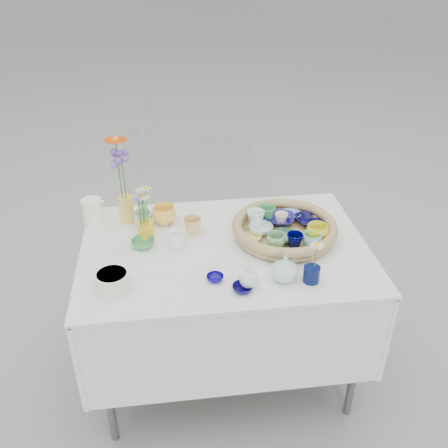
{
  "coord_description": "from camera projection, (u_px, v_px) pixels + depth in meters",
  "views": [
    {
      "loc": [
        -0.24,
        -1.81,
        1.99
      ],
      "look_at": [
        0.0,
        0.02,
        0.87
      ],
      "focal_mm": 40.0,
      "sensor_mm": 36.0,
      "label": 1
    }
  ],
  "objects": [
    {
      "name": "daisy_posy",
      "position": [
        141.0,
        207.0,
        2.17
      ],
      "size": [
        0.1,
        0.1,
        0.17
      ],
      "primitive_type": null,
      "rotation": [
        0.0,
        0.0,
        0.15
      ],
      "color": "silver",
      "rests_on": "daisy_cup"
    },
    {
      "name": "white_pitcher",
      "position": [
        93.0,
        211.0,
        2.34
      ],
      "size": [
        0.15,
        0.12,
        0.12
      ],
      "primitive_type": null,
      "rotation": [
        0.0,
        0.0,
        0.2
      ],
      "color": "white",
      "rests_on": "display_table"
    },
    {
      "name": "tray_ceramic_6",
      "position": [
        256.0,
        218.0,
        2.3
      ],
      "size": [
        0.1,
        0.1,
        0.08
      ],
      "primitive_type": "imported",
      "rotation": [
        0.0,
        0.0,
        -0.2
      ],
      "color": "white",
      "rests_on": "wicker_tray"
    },
    {
      "name": "tray_ceramic_5",
      "position": [
        261.0,
        229.0,
        2.26
      ],
      "size": [
        0.14,
        0.14,
        0.03
      ],
      "primitive_type": "imported",
      "rotation": [
        0.0,
        0.0,
        -0.31
      ],
      "color": "silver",
      "rests_on": "wicker_tray"
    },
    {
      "name": "tray_ceramic_8",
      "position": [
        291.0,
        215.0,
        2.38
      ],
      "size": [
        0.1,
        0.1,
        0.02
      ],
      "primitive_type": "imported",
      "rotation": [
        0.0,
        0.0,
        -0.09
      ],
      "color": "#88A7DA",
      "rests_on": "wicker_tray"
    },
    {
      "name": "tray_ceramic_11",
      "position": [
        312.0,
        240.0,
        2.15
      ],
      "size": [
        0.11,
        0.11,
        0.07
      ],
      "primitive_type": "imported",
      "rotation": [
        0.0,
        0.0,
        0.43
      ],
      "color": "#7EC8A7",
      "rests_on": "wicker_tray"
    },
    {
      "name": "bud_vase_seafoam",
      "position": [
        285.0,
        268.0,
        1.97
      ],
      "size": [
        0.15,
        0.15,
        0.11
      ],
      "primitive_type": "imported",
      "rotation": [
        0.0,
        0.0,
        -0.43
      ],
      "color": "#B0D9CA",
      "rests_on": "display_table"
    },
    {
      "name": "ground",
      "position": [
        224.0,
        369.0,
        2.6
      ],
      "size": [
        80.0,
        80.0,
        0.0
      ],
      "primitive_type": "plane",
      "color": "gray"
    },
    {
      "name": "display_table",
      "position": [
        224.0,
        369.0,
        2.6
      ],
      "size": [
        1.26,
        0.86,
        0.77
      ],
      "primitive_type": null,
      "color": "white",
      "rests_on": "ground"
    },
    {
      "name": "tray_ceramic_0",
      "position": [
        279.0,
        219.0,
        2.33
      ],
      "size": [
        0.18,
        0.18,
        0.03
      ],
      "primitive_type": "imported",
      "rotation": [
        0.0,
        0.0,
        -0.32
      ],
      "color": "navy",
      "rests_on": "wicker_tray"
    },
    {
      "name": "loose_ceramic_1",
      "position": [
        193.0,
        226.0,
        2.28
      ],
      "size": [
        0.1,
        0.1,
        0.08
      ],
      "primitive_type": "imported",
      "rotation": [
        0.0,
        0.0,
        0.17
      ],
      "color": "tan",
      "rests_on": "display_table"
    },
    {
      "name": "tray_ceramic_12",
      "position": [
        267.0,
        213.0,
        2.35
      ],
      "size": [
        0.08,
        0.08,
        0.07
      ],
      "primitive_type": "imported",
      "rotation": [
        0.0,
        0.0,
        -0.0
      ],
      "color": "#44A755",
      "rests_on": "wicker_tray"
    },
    {
      "name": "tray_ceramic_3",
      "position": [
        284.0,
        237.0,
        2.2
      ],
      "size": [
        0.14,
        0.14,
        0.03
      ],
      "primitive_type": "imported",
      "rotation": [
        0.0,
        0.0,
        0.33
      ],
      "color": "#3E7E59",
      "rests_on": "wicker_tray"
    },
    {
      "name": "tray_ceramic_2",
      "position": [
        317.0,
        233.0,
        2.19
      ],
      "size": [
        0.12,
        0.12,
        0.08
      ],
      "primitive_type": "imported",
      "rotation": [
        0.0,
        0.0,
        -0.23
      ],
      "color": "yellow",
      "rests_on": "wicker_tray"
    },
    {
      "name": "loose_ceramic_6",
      "position": [
        243.0,
        288.0,
        1.93
      ],
      "size": [
        0.1,
        0.1,
        0.03
      ],
      "primitive_type": "imported",
      "rotation": [
        0.0,
        0.0,
        -0.28
      ],
      "color": "#0D0749",
      "rests_on": "display_table"
    },
    {
      "name": "tall_vase_yellow",
      "position": [
        126.0,
        209.0,
        2.35
      ],
      "size": [
        0.09,
        0.09,
        0.13
      ],
      "primitive_type": "cylinder",
      "rotation": [
        0.0,
        0.0,
        0.39
      ],
      "color": "gold",
      "rests_on": "display_table"
    },
    {
      "name": "tray_ceramic_7",
      "position": [
        281.0,
        219.0,
        2.31
      ],
      "size": [
        0.07,
        0.07,
        0.06
      ],
      "primitive_type": "imported",
      "rotation": [
        0.0,
        0.0,
        -0.21
      ],
      "color": "#F0E5C9",
      "rests_on": "wicker_tray"
    },
    {
      "name": "gerbera",
      "position": [
        119.0,
        169.0,
        2.25
      ],
      "size": [
        0.15,
        0.15,
        0.3
      ],
      "primitive_type": null,
      "rotation": [
        0.0,
        0.0,
        0.34
      ],
      "color": "#D64000",
      "rests_on": "tall_vase_yellow"
    },
    {
      "name": "tray_ceramic_10",
      "position": [
        252.0,
        238.0,
        2.2
      ],
      "size": [
        0.11,
        0.11,
        0.03
      ],
      "primitive_type": "imported",
      "rotation": [
        0.0,
        0.0,
        0.28
      ],
      "color": "#D8CC63",
      "rests_on": "wicker_tray"
    },
    {
      "name": "loose_ceramic_2",
      "position": [
        143.0,
        243.0,
        2.19
      ],
      "size": [
        0.11,
        0.11,
        0.03
      ],
      "primitive_type": "imported",
      "rotation": [
        0.0,
        0.0,
        0.12
      ],
      "color": "#3C944D",
      "rests_on": "display_table"
    },
    {
      "name": "loose_ceramic_0",
      "position": [
        164.0,
        215.0,
        2.35
      ],
      "size": [
        0.13,
        0.13,
        0.09
      ],
      "primitive_type": "imported",
      "rotation": [
        0.0,
        0.0,
        0.21
      ],
      "color": "#F6CF4B",
      "rests_on": "display_table"
    },
    {
      "name": "single_daisy",
      "position": [
        316.0,
        256.0,
        1.93
      ],
      "size": [
        0.07,
        0.07,
        0.12
      ],
      "primitive_type": null,
      "rotation": [
        0.0,
        0.0,
        0.08
      ],
      "color": "white",
      "rests_on": "bud_vase_cobalt"
    },
    {
      "name": "loose_ceramic_3",
      "position": [
        176.0,
        240.0,
        2.18
      ],
      "size": [
        0.09,
        0.09,
        0.08
      ],
      "primitive_type": "imported",
      "rotation": [
        0.0,
        0.0,
        -0.16
      ],
      "color": "white",
      "rests_on": "display_table"
    },
    {
      "name": "wicker_tray",
      "position": [
        285.0,
        229.0,
        2.25
      ],
      "size": [
        0.47,
        0.47,
        0.08
      ],
      "primitive_type": null,
      "color": "olive",
      "rests_on": "display_table"
    },
    {
      "name": "loose_ceramic_5",
      "position": [
        143.0,
        219.0,
        2.34
      ],
      "size": [
        0.1,
        0.1,
        0.07
      ],
      "primitive_type": "imported",
      "rotation": [
        0.0,
        0.0,
        -0.22
      ],
      "color": "#A0CBB8",
      "rests_on": "display_table"
    },
    {
      "name": "tray_ceramic_4",
      "position": [
        276.0,
        241.0,
        2.15
      ],
      "size": [
        0.09,
        0.09,
        0.06
      ],
      "primitive_type": "imported",
      "rotation": [
        0.0,
        0.0,
        -0.12
      ],
      "color": "#7FBC81",
      "rests_on": "wicker_tray"
    },
    {
      "name": "tray_ceramic_9",
      "position": [
        295.0,
        241.0,
        2.15
      ],
      "size": [
        0.09,
        0.09,
        0.07
      ],
      "primitive_type": "imported",
      "rotation": [
        0.0,
        0.0,
        -0.37
      ],
      "color": "#00013F",
      "rests_on": "wicker_tray"
    },
    {
      "name": "fluted_bowl",
      "position": [
        113.0,
        281.0,
        1.93
      ],
      "size": [
        0.14,
        0.14,
        0.07
      ],
      "primitive_type": null,
      "rotation": [
        0.0,
        0.0,
        -0.0
      ],
      "color": "silver",
      "rests_on": "display_table"
    },
    {
      "name": "bud_vase_cobalt",
      "position": [
        311.0,
        274.0,
        1.97
      ],
      "size": [
        0.08,
        0.08,
        0.07
      ],
      "primitive_type": "cylinder",
      "rotation": [
        0.0,
        0.0,
        0.18
      ],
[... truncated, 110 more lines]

